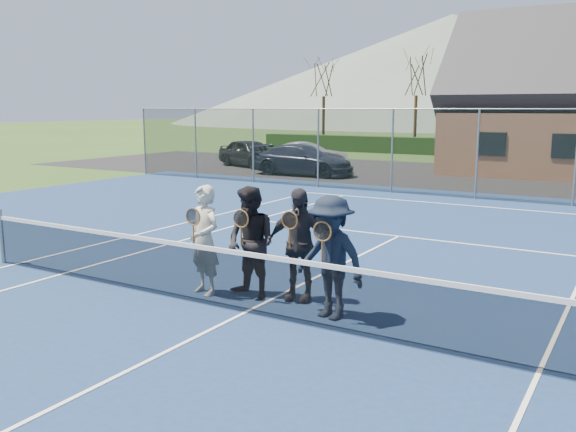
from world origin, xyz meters
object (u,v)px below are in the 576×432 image
car_b (307,156)px  player_a (205,240)px  player_d (331,257)px  car_c (303,160)px  tennis_net (245,279)px  player_b (251,242)px  car_a (251,153)px  player_c (298,244)px

car_b → player_a: player_a is taller
car_b → player_d: player_d is taller
car_c → tennis_net: bearing=-154.2°
car_b → car_c: bearing=-174.4°
car_b → player_b: player_b is taller
car_a → player_a: bearing=-126.3°
car_a → car_c: 4.85m
car_a → player_c: 22.44m
player_a → player_c: bearing=19.6°
car_c → player_d: (9.77, -16.43, 0.23)m
car_c → player_a: 18.08m
tennis_net → player_c: size_ratio=6.49×
car_a → car_b: bearing=-62.3°
car_c → player_b: size_ratio=2.64×
tennis_net → car_a: bearing=124.2°
player_a → player_c: (1.46, 0.52, -0.00)m
player_a → player_d: (2.28, 0.03, -0.00)m
player_a → player_b: 0.79m
player_b → player_d: size_ratio=1.00×
car_b → tennis_net: size_ratio=0.35×
car_c → car_a: bearing=62.7°
car_c → player_c: size_ratio=2.64×
car_a → player_c: bearing=-122.4°
player_b → player_c: same height
car_b → car_c: car_c is taller
player_c → player_d: (0.82, -0.49, -0.00)m
car_a → player_b: bearing=-124.3°
tennis_net → car_c: bearing=116.9°
player_c → player_d: size_ratio=1.00×
car_c → player_c: (8.95, -15.93, 0.23)m
car_a → player_a: (11.84, -18.59, 0.20)m
player_d → player_a: bearing=-179.4°
tennis_net → player_a: size_ratio=6.49×
car_a → player_d: 23.33m
tennis_net → player_d: player_d is taller
car_c → player_b: (8.23, -16.21, 0.23)m
car_b → player_c: player_c is taller
player_c → player_d: 0.96m
player_b → car_a: bearing=124.4°
player_c → tennis_net: bearing=-109.7°
car_b → tennis_net: bearing=-172.9°
tennis_net → player_d: 1.33m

